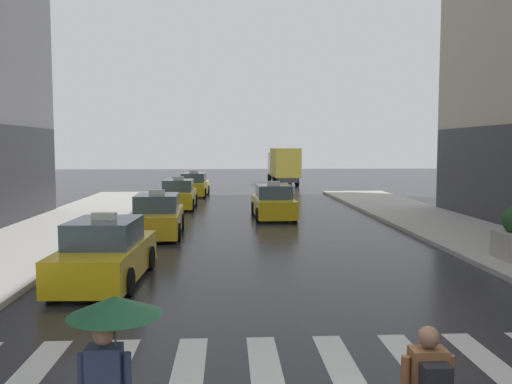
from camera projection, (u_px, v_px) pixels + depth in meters
The scene contains 8 objects.
crosswalk_markings at pixel (304, 368), 8.39m from camera, with size 11.30×2.80×0.01m.
taxi_lead at pixel (106, 254), 13.74m from camera, with size 2.07×4.60×1.80m.
taxi_second at pixel (157, 217), 20.98m from camera, with size 2.04×4.59×1.80m.
taxi_third at pixel (273, 203), 26.23m from camera, with size 2.03×4.58×1.80m.
taxi_fourth at pixel (179, 195), 30.38m from camera, with size 1.95×4.55×1.80m.
taxi_fifth at pixel (194, 186), 38.07m from camera, with size 2.08×4.61×1.80m.
box_truck at pixel (284, 165), 48.59m from camera, with size 2.39×7.58×3.35m.
pedestrian_with_umbrella at pixel (111, 337), 5.48m from camera, with size 0.96×0.96×1.94m.
Camera 1 is at (-1.18, -5.08, 3.45)m, focal length 37.68 mm.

